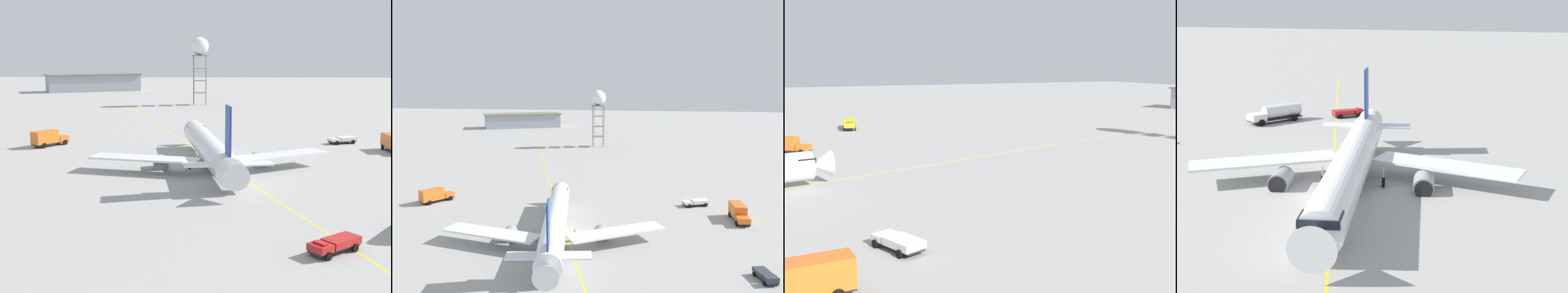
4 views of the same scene
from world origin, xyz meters
TOP-DOWN VIEW (x-y plane):
  - ground_plane at (0.00, 0.00)m, footprint 600.00×600.00m
  - airliner_main at (-3.59, 2.29)m, footprint 43.44×37.15m
  - catering_truck_truck at (10.98, -30.84)m, footprint 8.06×3.00m
  - baggage_truck_truck at (-14.80, -29.53)m, footprint 4.49×2.83m
  - pushback_tug_truck at (19.63, -23.69)m, footprint 4.12×5.92m
  - catering_truck_truck_extra at (14.06, 33.65)m, footprint 7.48×6.17m
  - radar_tower at (99.25, 7.32)m, footprint 5.98×5.98m
  - terminal_shed at (162.55, 58.39)m, footprint 30.74×44.81m
  - taxiway_centreline at (0.21, 1.27)m, footprint 185.31×59.06m

SIDE VIEW (x-z plane):
  - ground_plane at x=0.00m, z-range 0.00..0.00m
  - taxiway_centreline at x=0.21m, z-range 0.00..0.01m
  - baggage_truck_truck at x=-14.80m, z-range 0.11..1.33m
  - pushback_tug_truck at x=19.63m, z-range 0.16..1.46m
  - catering_truck_truck_extra at x=14.06m, z-range 0.11..3.21m
  - catering_truck_truck at x=10.98m, z-range 0.11..3.21m
  - airliner_main at x=-3.59m, z-range -3.16..8.47m
  - terminal_shed at x=162.55m, z-range 0.03..7.92m
  - radar_tower at x=99.25m, z-range 7.65..30.43m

